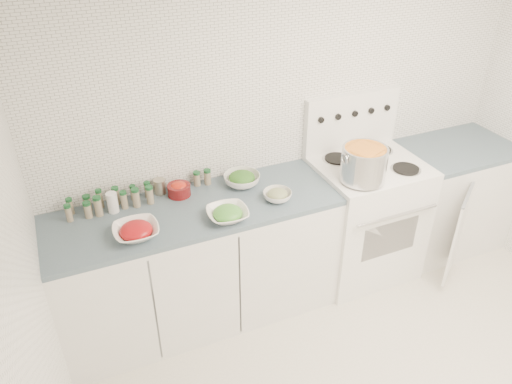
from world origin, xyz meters
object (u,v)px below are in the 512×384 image
object	(u,v)px
bowl_tomato	(136,231)
bowl_snowpea	(228,214)
stove	(363,214)
stock_pot	(364,162)

from	to	relation	value
bowl_tomato	bowl_snowpea	size ratio (longest dim) A/B	1.01
bowl_tomato	stove	bearing A→B (deg)	4.78
stock_pot	bowl_tomato	distance (m)	1.52
stock_pot	bowl_snowpea	size ratio (longest dim) A/B	1.22
bowl_tomato	bowl_snowpea	bearing A→B (deg)	-4.68
stove	stock_pot	world-z (taller)	stove
stove	stock_pot	xyz separation A→B (m)	(-0.19, -0.18, 0.58)
stove	bowl_snowpea	xyz separation A→B (m)	(-1.15, -0.19, 0.44)
bowl_tomato	bowl_snowpea	distance (m)	0.55
stock_pot	stove	bearing A→B (deg)	43.16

